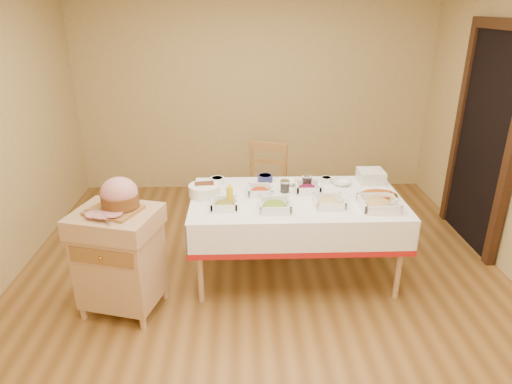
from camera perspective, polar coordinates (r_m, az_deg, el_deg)
room_shell at (r=3.48m, az=1.00°, el=5.54°), size 5.00×5.00×5.00m
doorway at (r=5.00m, az=26.71°, el=6.14°), size 0.09×1.10×2.20m
dining_table at (r=4.04m, az=4.98°, el=-2.76°), size 1.82×1.02×0.76m
butcher_cart at (r=3.75m, az=-16.68°, el=-7.61°), size 0.73×0.66×0.87m
dining_chair at (r=4.84m, az=1.11°, el=0.41°), size 0.54×0.52×0.97m
ham_on_board at (r=3.56m, az=-16.80°, el=-0.56°), size 0.39×0.38×0.26m
serving_dish_a at (r=3.75m, az=-3.99°, el=-1.52°), size 0.22×0.21×0.09m
serving_dish_b at (r=3.72m, az=2.36°, el=-1.70°), size 0.25×0.25×0.10m
serving_dish_c at (r=3.83m, az=9.14°, el=-1.23°), size 0.24×0.24×0.10m
serving_dish_d at (r=3.87m, az=15.10°, el=-1.44°), size 0.30×0.30×0.11m
serving_dish_e at (r=4.01m, az=0.51°, el=0.15°), size 0.22×0.21×0.10m
serving_dish_f at (r=4.10m, az=6.46°, el=0.53°), size 0.23×0.22×0.10m
small_bowl_left at (r=4.26m, az=-4.87°, el=1.48°), size 0.13×0.13×0.06m
small_bowl_mid at (r=4.30m, az=1.15°, el=1.79°), size 0.14×0.14×0.06m
small_bowl_right at (r=4.32m, az=8.79°, el=1.54°), size 0.10×0.10×0.05m
bowl_white_imported at (r=4.25m, az=4.43°, el=1.23°), size 0.19×0.19×0.04m
bowl_small_imported at (r=4.29m, az=10.70°, el=1.19°), size 0.19×0.19×0.05m
preserve_jar_left at (r=4.05m, az=3.63°, el=0.64°), size 0.09×0.09×0.11m
preserve_jar_right at (r=4.19m, az=6.39°, el=1.35°), size 0.10×0.10×0.12m
mustard_bottle at (r=3.82m, az=-3.30°, el=-0.24°), size 0.06×0.06×0.18m
bread_basket at (r=3.99m, az=-6.46°, el=0.24°), size 0.28×0.28×0.12m
plate_stack at (r=4.42m, az=14.16°, el=1.95°), size 0.23×0.23×0.11m
brass_platter at (r=4.07m, az=15.03°, el=-0.45°), size 0.33×0.24×0.04m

